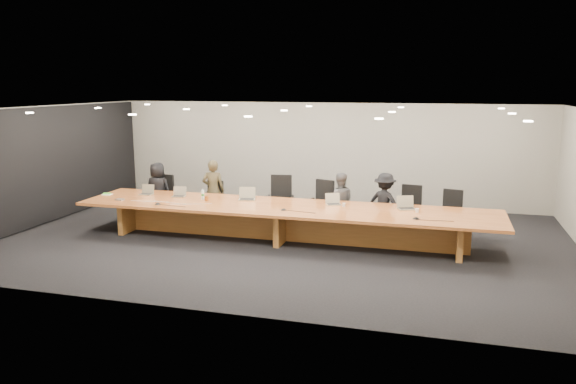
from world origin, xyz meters
name	(u,v)px	position (x,y,z in m)	size (l,w,h in m)	color
ground	(284,240)	(0.00, 0.00, 0.00)	(12.00, 12.00, 0.00)	black
back_wall	(324,153)	(0.00, 4.00, 1.40)	(12.00, 0.02, 2.80)	#BCB8AB
left_wall_panel	(45,166)	(-5.94, 0.00, 1.37)	(0.08, 7.84, 2.74)	black
conference_table	(284,217)	(0.00, 0.00, 0.52)	(9.00, 1.80, 0.75)	#944A20
chair_far_left	(161,196)	(-3.54, 1.17, 0.55)	(0.56, 0.56, 1.09)	black
chair_left	(212,201)	(-2.17, 1.16, 0.50)	(0.51, 0.51, 1.00)	black
chair_mid_left	(280,200)	(-0.46, 1.26, 0.60)	(0.61, 0.61, 1.20)	black
chair_mid_right	(320,204)	(0.51, 1.24, 0.57)	(0.58, 0.58, 1.13)	black
chair_right	(409,209)	(2.52, 1.34, 0.55)	(0.56, 0.56, 1.09)	black
chair_far_right	(450,213)	(3.41, 1.34, 0.52)	(0.53, 0.53, 1.03)	black
person_a	(158,190)	(-3.61, 1.15, 0.70)	(0.68, 0.44, 1.40)	black
person_b	(213,190)	(-2.15, 1.23, 0.75)	(0.55, 0.36, 1.51)	#37311E
person_c	(340,202)	(0.99, 1.16, 0.67)	(0.65, 0.51, 1.34)	#505052
person_d	(385,203)	(2.00, 1.20, 0.68)	(0.88, 0.51, 1.37)	black
laptop_a	(146,190)	(-3.47, 0.32, 0.87)	(0.30, 0.22, 0.24)	#BCB18F
laptop_b	(179,192)	(-2.62, 0.31, 0.87)	(0.30, 0.22, 0.24)	tan
laptop_c	(247,194)	(-0.98, 0.39, 0.89)	(0.36, 0.27, 0.29)	tan
laptop_d	(334,199)	(0.99, 0.41, 0.87)	(0.31, 0.23, 0.25)	beige
laptop_e	(407,203)	(2.54, 0.39, 0.89)	(0.36, 0.26, 0.28)	tan
water_bottle	(203,195)	(-1.96, 0.19, 0.85)	(0.07, 0.07, 0.21)	silver
amber_mug	(207,198)	(-1.82, 0.07, 0.80)	(0.08, 0.08, 0.11)	brown
paper_cup_near	(344,205)	(1.24, 0.29, 0.79)	(0.07, 0.07, 0.08)	silver
paper_cup_far	(417,210)	(2.76, 0.15, 0.79)	(0.07, 0.07, 0.09)	white
notepad	(107,194)	(-4.35, 0.07, 0.76)	(0.21, 0.17, 0.01)	white
lime_gadget	(107,194)	(-4.36, 0.08, 0.78)	(0.16, 0.09, 0.03)	#52D037
av_box	(120,200)	(-3.72, -0.40, 0.76)	(0.18, 0.13, 0.03)	#B2B2B7
mic_left	(158,204)	(-2.68, -0.57, 0.77)	(0.14, 0.14, 0.03)	black
mic_center	(284,209)	(0.10, -0.37, 0.77)	(0.13, 0.13, 0.03)	black
mic_right	(416,218)	(2.77, -0.41, 0.77)	(0.13, 0.13, 0.03)	black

